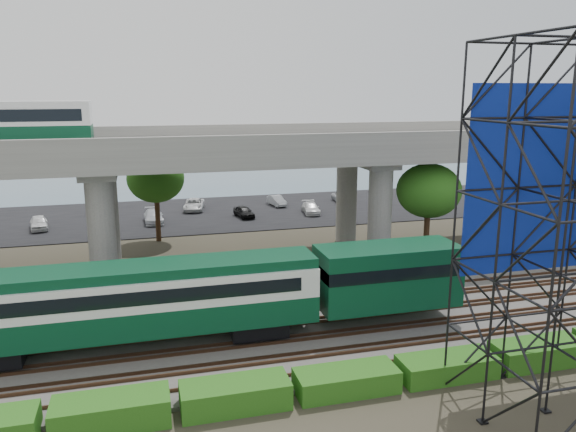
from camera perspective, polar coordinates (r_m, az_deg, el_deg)
name	(u,v)px	position (r m, az deg, el deg)	size (l,w,h in m)	color
ground	(298,351)	(29.68, 1.03, -13.59)	(140.00, 140.00, 0.00)	#474233
ballast_bed	(288,334)	(31.38, 0.00, -11.87)	(90.00, 12.00, 0.20)	slate
service_road	(256,284)	(39.08, -3.26, -6.91)	(90.00, 5.00, 0.08)	black
parking_lot	(212,213)	(61.43, -7.77, 0.28)	(90.00, 18.00, 0.08)	black
harbor_water	(192,182)	(82.94, -9.75, 3.42)	(140.00, 40.00, 0.03)	#486377
rail_tracks	(288,331)	(31.31, 0.00, -11.57)	(90.00, 9.52, 0.16)	#472D1E
commuter_train	(173,296)	(29.44, -11.62, -7.98)	(29.30, 3.06, 4.30)	black
overpass	(224,157)	(42.31, -6.54, 5.93)	(80.00, 12.00, 12.40)	#9E9B93
hedge_strip	(347,380)	(26.10, 5.97, -16.21)	(34.60, 1.80, 1.20)	#235A14
trees	(178,194)	(42.49, -11.11, 2.20)	(40.94, 16.94, 7.69)	#382314
suv	(194,282)	(37.46, -9.55, -6.62)	(2.59, 5.63, 1.56)	black
parked_cars	(212,209)	(60.71, -7.73, 0.75)	(34.83, 9.61, 1.29)	silver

